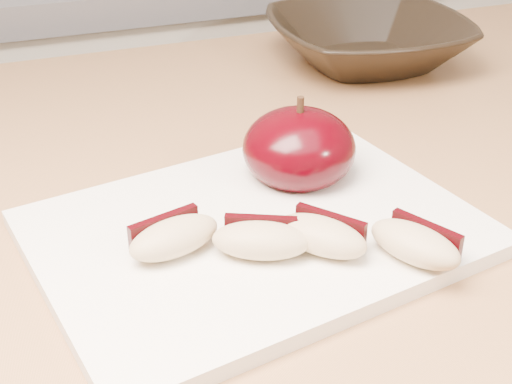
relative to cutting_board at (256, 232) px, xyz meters
name	(u,v)px	position (x,y,z in m)	size (l,w,h in m)	color
back_cabinet	(94,209)	(-0.03, 0.79, -0.43)	(2.40, 0.62, 0.94)	silver
cutting_board	(256,232)	(0.00, 0.00, 0.00)	(0.28, 0.21, 0.01)	white
apple_half	(299,148)	(0.05, 0.05, 0.03)	(0.10, 0.10, 0.07)	black
apple_wedge_a	(173,236)	(-0.06, -0.01, 0.02)	(0.07, 0.04, 0.02)	tan
apple_wedge_b	(261,239)	(-0.01, -0.03, 0.02)	(0.07, 0.05, 0.02)	tan
apple_wedge_c	(322,235)	(0.03, -0.04, 0.02)	(0.06, 0.07, 0.02)	tan
apple_wedge_d	(416,243)	(0.08, -0.07, 0.02)	(0.05, 0.07, 0.02)	tan
bowl	(367,40)	(0.23, 0.27, 0.02)	(0.20, 0.20, 0.05)	black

